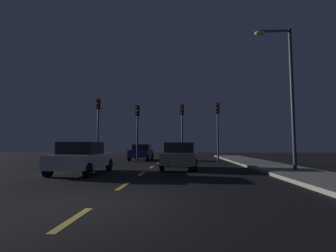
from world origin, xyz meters
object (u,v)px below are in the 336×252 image
traffic_signal_center_right (182,122)px  traffic_signal_far_right (218,120)px  traffic_signal_center_left (137,122)px  car_stopped_ahead (180,156)px  car_oncoming_far (142,152)px  car_adjacent_lane (82,158)px  traffic_signal_far_left (98,118)px  street_lamp_right (286,85)px

traffic_signal_center_right → traffic_signal_far_right: (2.98, 0.00, 0.07)m
traffic_signal_center_right → traffic_signal_center_left: bearing=-180.0°
car_stopped_ahead → car_oncoming_far: car_stopped_ahead is taller
traffic_signal_far_right → traffic_signal_center_left: bearing=-180.0°
traffic_signal_center_left → car_stopped_ahead: size_ratio=1.21×
traffic_signal_center_left → car_adjacent_lane: bearing=-96.8°
car_adjacent_lane → traffic_signal_far_left: bearing=105.0°
car_stopped_ahead → car_oncoming_far: (-3.85, 9.00, -0.01)m
traffic_signal_far_left → street_lamp_right: 15.00m
car_stopped_ahead → street_lamp_right: bearing=-15.5°
car_stopped_ahead → street_lamp_right: 7.02m
traffic_signal_far_right → car_oncoming_far: bearing=157.3°
street_lamp_right → traffic_signal_center_left: bearing=140.8°
car_oncoming_far → street_lamp_right: size_ratio=0.56×
traffic_signal_center_right → car_oncoming_far: (-3.94, 2.90, -2.65)m
car_oncoming_far → traffic_signal_far_right: bearing=-22.7°
traffic_signal_center_right → traffic_signal_far_right: bearing=0.0°
traffic_signal_center_right → traffic_signal_far_right: traffic_signal_far_right is taller
traffic_signal_far_right → car_stopped_ahead: traffic_signal_far_right is taller
traffic_signal_far_left → street_lamp_right: size_ratio=0.71×
traffic_signal_far_left → traffic_signal_center_right: 7.29m
traffic_signal_far_left → traffic_signal_center_right: traffic_signal_far_left is taller
traffic_signal_far_left → traffic_signal_far_right: (10.27, -0.00, -0.30)m
traffic_signal_center_right → traffic_signal_far_right: 2.98m
car_adjacent_lane → street_lamp_right: street_lamp_right is taller
traffic_signal_center_left → car_oncoming_far: 3.91m
traffic_signal_far_right → car_stopped_ahead: bearing=-116.8°
traffic_signal_far_left → car_oncoming_far: 5.36m
traffic_signal_center_left → traffic_signal_center_right: size_ratio=0.99×
traffic_signal_center_right → car_adjacent_lane: (-4.89, -8.92, -2.64)m
traffic_signal_far_left → traffic_signal_far_right: bearing=-0.0°
traffic_signal_far_left → car_oncoming_far: traffic_signal_far_left is taller
traffic_signal_far_left → street_lamp_right: bearing=-30.8°
street_lamp_right → traffic_signal_center_right: bearing=126.1°
traffic_signal_far_left → traffic_signal_far_right: 10.27m
traffic_signal_far_right → car_adjacent_lane: (-7.88, -8.92, -2.71)m
traffic_signal_center_left → car_adjacent_lane: 9.36m
car_stopped_ahead → car_adjacent_lane: (-4.80, -2.83, 0.00)m
car_oncoming_far → street_lamp_right: 14.74m
traffic_signal_center_left → street_lamp_right: 12.20m
traffic_signal_far_right → car_oncoming_far: size_ratio=1.17×
traffic_signal_center_left → traffic_signal_center_right: (3.82, 0.00, 0.04)m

